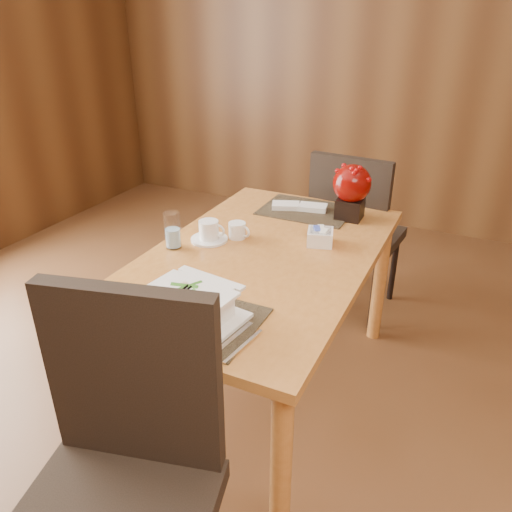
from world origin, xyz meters
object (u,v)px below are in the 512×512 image
at_px(dining_table, 261,273).
at_px(bread_plate, 102,301).
at_px(coffee_cup, 209,232).
at_px(berry_decor, 352,188).
at_px(creamer_jug, 237,230).
at_px(water_glass, 172,230).
at_px(soup_setting, 187,309).
at_px(far_chair, 353,227).
at_px(near_chair, 120,470).
at_px(sugar_caddy, 320,237).

xyz_separation_m(dining_table, bread_plate, (-0.34, -0.60, 0.10)).
relative_size(dining_table, bread_plate, 9.57).
bearing_deg(coffee_cup, berry_decor, 46.73).
bearing_deg(dining_table, bread_plate, -119.84).
height_order(coffee_cup, berry_decor, berry_decor).
bearing_deg(dining_table, creamer_jug, 148.93).
height_order(coffee_cup, water_glass, water_glass).
xyz_separation_m(soup_setting, far_chair, (0.16, 1.47, -0.25)).
height_order(water_glass, bread_plate, water_glass).
bearing_deg(coffee_cup, soup_setting, -65.61).
xyz_separation_m(soup_setting, coffee_cup, (-0.28, 0.61, -0.02)).
bearing_deg(near_chair, soup_setting, 85.61).
height_order(dining_table, creamer_jug, creamer_jug).
relative_size(water_glass, sugar_caddy, 1.48).
relative_size(dining_table, coffee_cup, 9.06).
bearing_deg(creamer_jug, far_chair, 75.63).
relative_size(soup_setting, berry_decor, 1.28).
bearing_deg(bread_plate, near_chair, -46.67).
bearing_deg(near_chair, coffee_cup, 94.48).
distance_m(creamer_jug, berry_decor, 0.61).
xyz_separation_m(water_glass, sugar_caddy, (0.56, 0.31, -0.05)).
xyz_separation_m(dining_table, soup_setting, (0.01, -0.59, 0.16)).
distance_m(creamer_jug, bread_plate, 0.72).
bearing_deg(soup_setting, near_chair, -72.58).
distance_m(soup_setting, berry_decor, 1.16).
bearing_deg(creamer_jug, water_glass, -124.90).
xyz_separation_m(coffee_cup, berry_decor, (0.49, 0.52, 0.11)).
distance_m(dining_table, soup_setting, 0.61).
bearing_deg(bread_plate, far_chair, 70.75).
height_order(dining_table, soup_setting, soup_setting).
relative_size(soup_setting, near_chair, 0.32).
relative_size(creamer_jug, far_chair, 0.10).
bearing_deg(coffee_cup, near_chair, -71.87).
bearing_deg(sugar_caddy, near_chair, -94.92).
height_order(dining_table, water_glass, water_glass).
relative_size(water_glass, bread_plate, 1.03).
bearing_deg(bread_plate, coffee_cup, 82.86).
distance_m(coffee_cup, near_chair, 1.15).
xyz_separation_m(water_glass, creamer_jug, (0.20, 0.21, -0.04)).
height_order(soup_setting, creamer_jug, soup_setting).
distance_m(water_glass, far_chair, 1.16).
distance_m(creamer_jug, near_chair, 1.20).
height_order(soup_setting, coffee_cup, soup_setting).
distance_m(sugar_caddy, near_chair, 1.27).
bearing_deg(far_chair, soup_setting, 88.79).
bearing_deg(berry_decor, water_glass, -132.41).
bearing_deg(water_glass, coffee_cup, 51.36).
relative_size(soup_setting, creamer_jug, 3.48).
bearing_deg(berry_decor, near_chair, -95.04).
relative_size(dining_table, berry_decor, 5.50).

